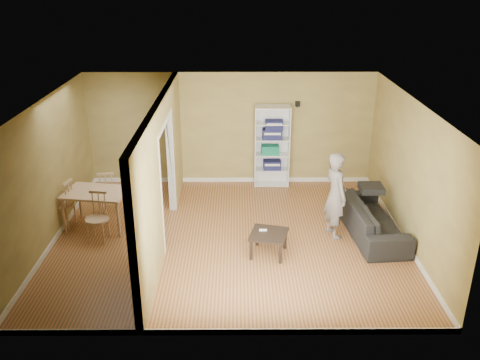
# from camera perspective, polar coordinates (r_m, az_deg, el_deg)

# --- Properties ---
(room_shell) EXTENTS (6.50, 6.50, 6.50)m
(room_shell) POSITION_cam_1_polar(r_m,az_deg,el_deg) (9.07, -1.26, 0.68)
(room_shell) COLOR #B36847
(room_shell) RESTS_ON ground
(partition) EXTENTS (0.22, 5.50, 2.60)m
(partition) POSITION_cam_1_polar(r_m,az_deg,el_deg) (9.17, -8.78, 0.65)
(partition) COLOR tan
(partition) RESTS_ON ground
(wall_speaker) EXTENTS (0.10, 0.10, 0.10)m
(wall_speaker) POSITION_cam_1_polar(r_m,az_deg,el_deg) (11.52, 6.48, 8.48)
(wall_speaker) COLOR black
(wall_speaker) RESTS_ON room_shell
(sofa) EXTENTS (2.22, 1.10, 0.82)m
(sofa) POSITION_cam_1_polar(r_m,az_deg,el_deg) (9.91, 14.64, -3.73)
(sofa) COLOR black
(sofa) RESTS_ON ground
(person) EXTENTS (0.84, 0.73, 1.94)m
(person) POSITION_cam_1_polar(r_m,az_deg,el_deg) (9.48, 10.74, -0.88)
(person) COLOR slate
(person) RESTS_ON ground
(bookshelf) EXTENTS (0.79, 0.35, 1.88)m
(bookshelf) POSITION_cam_1_polar(r_m,az_deg,el_deg) (11.66, 3.60, 3.84)
(bookshelf) COLOR white
(bookshelf) RESTS_ON ground
(paper_box_navy_a) EXTENTS (0.40, 0.26, 0.21)m
(paper_box_navy_a) POSITION_cam_1_polar(r_m,az_deg,el_deg) (11.76, 3.61, 1.73)
(paper_box_navy_a) COLOR #1B1E4B
(paper_box_navy_a) RESTS_ON bookshelf
(paper_box_teal) EXTENTS (0.40, 0.26, 0.20)m
(paper_box_teal) POSITION_cam_1_polar(r_m,az_deg,el_deg) (11.63, 3.40, 3.42)
(paper_box_teal) COLOR #2C8973
(paper_box_teal) RESTS_ON bookshelf
(paper_box_navy_b) EXTENTS (0.44, 0.28, 0.22)m
(paper_box_navy_b) POSITION_cam_1_polar(r_m,az_deg,el_deg) (11.52, 3.63, 5.20)
(paper_box_navy_b) COLOR navy
(paper_box_navy_b) RESTS_ON bookshelf
(paper_box_navy_c) EXTENTS (0.40, 0.26, 0.20)m
(paper_box_navy_c) POSITION_cam_1_polar(r_m,az_deg,el_deg) (11.46, 3.85, 6.11)
(paper_box_navy_c) COLOR navy
(paper_box_navy_c) RESTS_ON bookshelf
(coffee_table) EXTENTS (0.62, 0.62, 0.41)m
(coffee_table) POSITION_cam_1_polar(r_m,az_deg,el_deg) (8.97, 3.24, -6.33)
(coffee_table) COLOR black
(coffee_table) RESTS_ON ground
(game_controller) EXTENTS (0.13, 0.04, 0.03)m
(game_controller) POSITION_cam_1_polar(r_m,az_deg,el_deg) (9.01, 2.60, -5.63)
(game_controller) COLOR white
(game_controller) RESTS_ON coffee_table
(dining_table) EXTENTS (1.19, 0.79, 0.74)m
(dining_table) POSITION_cam_1_polar(r_m,az_deg,el_deg) (10.14, -15.80, -1.66)
(dining_table) COLOR tan
(dining_table) RESTS_ON ground
(chair_left) EXTENTS (0.52, 0.52, 0.97)m
(chair_left) POSITION_cam_1_polar(r_m,az_deg,el_deg) (10.43, -19.33, -2.48)
(chair_left) COLOR tan
(chair_left) RESTS_ON ground
(chair_near) EXTENTS (0.48, 0.48, 0.94)m
(chair_near) POSITION_cam_1_polar(r_m,az_deg,el_deg) (9.70, -15.76, -4.09)
(chair_near) COLOR tan
(chair_near) RESTS_ON ground
(chair_far) EXTENTS (0.49, 0.49, 0.93)m
(chair_far) POSITION_cam_1_polar(r_m,az_deg,el_deg) (10.80, -14.63, -1.17)
(chair_far) COLOR tan
(chair_far) RESTS_ON ground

